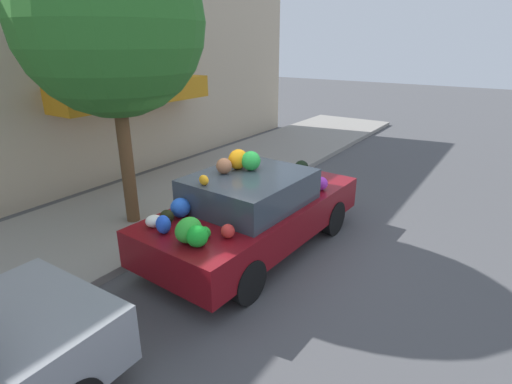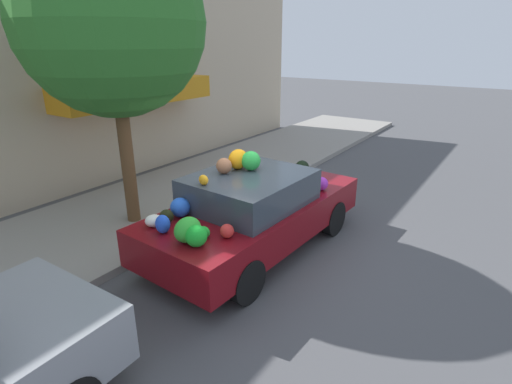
% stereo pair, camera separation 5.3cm
% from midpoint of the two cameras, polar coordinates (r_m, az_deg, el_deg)
% --- Properties ---
extents(ground_plane, '(60.00, 60.00, 0.00)m').
position_cam_midpoint_polar(ground_plane, '(7.03, -1.27, -7.63)').
color(ground_plane, '#4C4C4F').
extents(sidewalk_curb, '(24.00, 3.20, 0.13)m').
position_cam_midpoint_polar(sidewalk_curb, '(8.69, -16.01, -2.22)').
color(sidewalk_curb, gray).
rests_on(sidewalk_curb, ground).
extents(building_facade, '(18.00, 1.20, 5.77)m').
position_cam_midpoint_polar(building_facade, '(9.93, -25.95, 15.92)').
color(building_facade, '#C6B293').
rests_on(building_facade, ground).
extents(street_tree, '(3.07, 3.07, 5.04)m').
position_cam_midpoint_polar(street_tree, '(7.35, -20.33, 21.79)').
color(street_tree, brown).
rests_on(street_tree, sidewalk_curb).
extents(fire_hydrant, '(0.20, 0.20, 0.70)m').
position_cam_midpoint_polar(fire_hydrant, '(8.95, -4.71, 2.04)').
color(fire_hydrant, '#B2B2B7').
rests_on(fire_hydrant, sidewalk_curb).
extents(art_car, '(4.20, 1.95, 1.70)m').
position_cam_midpoint_polar(art_car, '(6.59, -0.53, -2.51)').
color(art_car, maroon).
rests_on(art_car, ground).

